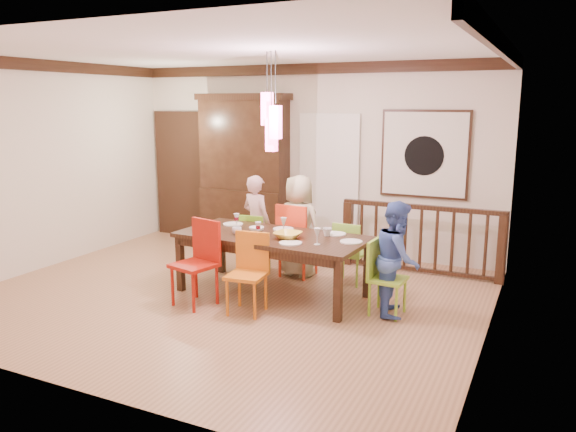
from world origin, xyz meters
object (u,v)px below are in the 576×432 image
at_px(dining_table, 272,241).
at_px(china_hutch, 244,171).
at_px(chair_end_right, 388,273).
at_px(balustrade, 421,238).
at_px(person_far_left, 257,222).
at_px(chair_far_left, 255,238).
at_px(person_far_mid, 299,226).
at_px(person_end_right, 397,258).

height_order(dining_table, china_hutch, china_hutch).
height_order(chair_end_right, balustrade, balustrade).
height_order(dining_table, balustrade, balustrade).
relative_size(chair_end_right, person_far_left, 0.63).
bearing_deg(chair_end_right, chair_far_left, 72.22).
relative_size(china_hutch, balustrade, 1.11).
bearing_deg(person_far_left, china_hutch, -36.46).
distance_m(dining_table, chair_end_right, 1.48).
xyz_separation_m(chair_end_right, balustrade, (-0.02, 1.69, 0.02)).
bearing_deg(person_far_left, chair_far_left, 127.74).
bearing_deg(person_far_left, balustrade, -144.50).
bearing_deg(person_far_mid, person_far_left, 3.28).
distance_m(china_hutch, person_end_right, 3.69).
bearing_deg(balustrade, china_hutch, 173.46).
relative_size(chair_far_left, china_hutch, 0.33).
bearing_deg(dining_table, person_far_left, 131.28).
bearing_deg(china_hutch, person_end_right, -32.61).
bearing_deg(chair_end_right, person_far_mid, 62.29).
bearing_deg(chair_far_left, person_far_mid, -178.63).
xyz_separation_m(china_hutch, balustrade, (2.97, -0.35, -0.73)).
distance_m(chair_end_right, person_far_mid, 1.74).
bearing_deg(person_far_mid, dining_table, 100.85).
xyz_separation_m(chair_end_right, person_far_left, (-2.17, 0.96, 0.19)).
bearing_deg(balustrade, person_far_left, -161.02).
bearing_deg(person_end_right, dining_table, 77.29).
distance_m(dining_table, person_end_right, 1.55).
xyz_separation_m(dining_table, chair_end_right, (1.47, -0.06, -0.19)).
bearing_deg(chair_end_right, balustrade, 3.52).
distance_m(dining_table, china_hutch, 2.56).
xyz_separation_m(person_far_left, person_end_right, (2.25, -0.88, -0.03)).
relative_size(dining_table, person_end_right, 1.84).
height_order(balustrade, person_end_right, person_end_right).
distance_m(chair_end_right, china_hutch, 3.69).
relative_size(chair_end_right, person_far_mid, 0.61).
bearing_deg(person_far_mid, china_hutch, -28.31).
bearing_deg(chair_far_left, dining_table, 124.97).
relative_size(dining_table, balustrade, 1.06).
height_order(china_hutch, balustrade, china_hutch).
distance_m(china_hutch, balustrade, 3.08).
bearing_deg(chair_far_left, person_end_right, 155.65).
distance_m(china_hutch, person_far_left, 1.47).
distance_m(chair_far_left, balustrade, 2.28).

